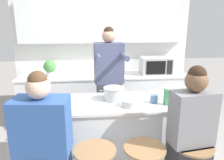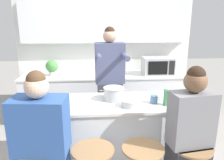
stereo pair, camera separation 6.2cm
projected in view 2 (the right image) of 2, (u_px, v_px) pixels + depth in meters
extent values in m
cube|color=silver|center=(105.00, 47.00, 4.21)|extent=(3.30, 0.06, 2.70)
cube|color=silver|center=(105.00, 22.00, 3.98)|extent=(3.03, 0.16, 0.75)
cube|color=silver|center=(106.00, 98.00, 4.13)|extent=(3.03, 0.58, 0.86)
cube|color=silver|center=(106.00, 75.00, 4.01)|extent=(3.06, 0.61, 0.03)
cube|color=silver|center=(112.00, 135.00, 2.73)|extent=(1.72, 0.67, 0.82)
cube|color=silver|center=(112.00, 103.00, 2.61)|extent=(1.76, 0.71, 0.03)
cylinder|color=#997047|center=(41.00, 152.00, 2.00)|extent=(0.40, 0.40, 0.02)
cylinder|color=#997047|center=(93.00, 150.00, 2.03)|extent=(0.40, 0.40, 0.02)
cylinder|color=#997047|center=(143.00, 149.00, 2.05)|extent=(0.40, 0.40, 0.02)
cylinder|color=#997047|center=(192.00, 147.00, 2.08)|extent=(0.40, 0.40, 0.02)
cube|color=#383842|center=(110.00, 113.00, 3.30)|extent=(0.36, 0.24, 0.98)
cube|color=#474C6B|center=(110.00, 63.00, 3.10)|extent=(0.42, 0.24, 0.57)
cylinder|color=#474C6B|center=(99.00, 58.00, 2.79)|extent=(0.09, 0.32, 0.07)
cylinder|color=#474C6B|center=(125.00, 57.00, 2.83)|extent=(0.09, 0.32, 0.07)
sphere|color=tan|center=(110.00, 36.00, 3.00)|extent=(0.20, 0.20, 0.19)
sphere|color=black|center=(110.00, 32.00, 2.98)|extent=(0.15, 0.15, 0.15)
cube|color=#2D5193|center=(40.00, 125.00, 1.94)|extent=(0.51, 0.34, 0.51)
sphere|color=#DBB293|center=(37.00, 87.00, 1.84)|extent=(0.23, 0.23, 0.21)
sphere|color=#513823|center=(36.00, 80.00, 1.83)|extent=(0.18, 0.18, 0.17)
cube|color=slate|center=(191.00, 119.00, 2.04)|extent=(0.44, 0.28, 0.53)
sphere|color=brown|center=(195.00, 81.00, 1.94)|extent=(0.23, 0.23, 0.21)
sphere|color=black|center=(196.00, 75.00, 1.93)|extent=(0.19, 0.19, 0.17)
cylinder|color=#B7BABC|center=(114.00, 94.00, 2.65)|extent=(0.24, 0.24, 0.15)
cylinder|color=#B7BABC|center=(114.00, 88.00, 2.63)|extent=(0.25, 0.25, 0.01)
cylinder|color=#B7BABC|center=(102.00, 90.00, 2.63)|extent=(0.05, 0.01, 0.01)
cylinder|color=#B7BABC|center=(126.00, 90.00, 2.65)|extent=(0.05, 0.01, 0.01)
cylinder|color=#B7BABC|center=(130.00, 103.00, 2.45)|extent=(0.19, 0.19, 0.08)
cylinder|color=#4C7099|center=(154.00, 99.00, 2.56)|extent=(0.09, 0.09, 0.09)
torus|color=#4C7099|center=(159.00, 99.00, 2.56)|extent=(0.04, 0.01, 0.04)
ellipsoid|color=yellow|center=(56.00, 98.00, 2.66)|extent=(0.12, 0.05, 0.05)
ellipsoid|color=yellow|center=(54.00, 97.00, 2.69)|extent=(0.09, 0.11, 0.05)
ellipsoid|color=yellow|center=(59.00, 97.00, 2.69)|extent=(0.10, 0.11, 0.05)
cube|color=#38844C|center=(167.00, 98.00, 2.48)|extent=(0.07, 0.07, 0.18)
cylinder|color=white|center=(168.00, 89.00, 2.45)|extent=(0.03, 0.03, 0.02)
cube|color=#B2B5B7|center=(158.00, 66.00, 4.01)|extent=(0.56, 0.35, 0.31)
cube|color=black|center=(158.00, 68.00, 3.83)|extent=(0.35, 0.01, 0.24)
cube|color=black|center=(172.00, 68.00, 3.85)|extent=(0.10, 0.01, 0.25)
cylinder|color=beige|center=(52.00, 74.00, 3.93)|extent=(0.13, 0.13, 0.08)
sphere|color=#478942|center=(52.00, 66.00, 3.89)|extent=(0.22, 0.22, 0.22)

